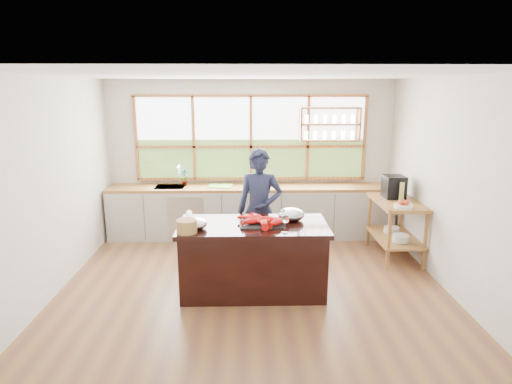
{
  "coord_description": "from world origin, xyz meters",
  "views": [
    {
      "loc": [
        -0.07,
        -5.27,
        2.54
      ],
      "look_at": [
        0.04,
        0.15,
        1.23
      ],
      "focal_mm": 30.0,
      "sensor_mm": 36.0,
      "label": 1
    }
  ],
  "objects_px": {
    "cook": "(260,211)",
    "wicker_basket": "(187,226)",
    "island": "(253,258)",
    "espresso_machine": "(394,187)"
  },
  "relations": [
    {
      "from": "cook",
      "to": "wicker_basket",
      "type": "height_order",
      "value": "cook"
    },
    {
      "from": "wicker_basket",
      "to": "cook",
      "type": "bearing_deg",
      "value": 48.97
    },
    {
      "from": "island",
      "to": "wicker_basket",
      "type": "xyz_separation_m",
      "value": [
        -0.78,
        -0.3,
        0.52
      ]
    },
    {
      "from": "cook",
      "to": "wicker_basket",
      "type": "xyz_separation_m",
      "value": [
        -0.88,
        -1.01,
        0.11
      ]
    },
    {
      "from": "island",
      "to": "wicker_basket",
      "type": "height_order",
      "value": "wicker_basket"
    },
    {
      "from": "island",
      "to": "cook",
      "type": "bearing_deg",
      "value": 81.81
    },
    {
      "from": "cook",
      "to": "espresso_machine",
      "type": "relative_size",
      "value": 5.09
    },
    {
      "from": "cook",
      "to": "wicker_basket",
      "type": "relative_size",
      "value": 7.22
    },
    {
      "from": "island",
      "to": "espresso_machine",
      "type": "distance_m",
      "value": 2.62
    },
    {
      "from": "island",
      "to": "wicker_basket",
      "type": "bearing_deg",
      "value": -158.79
    }
  ]
}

